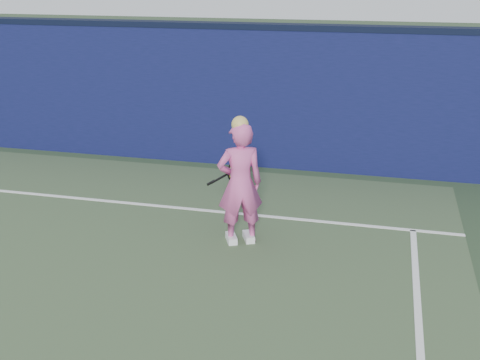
# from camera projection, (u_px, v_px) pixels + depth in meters

# --- Properties ---
(backstop_wall) EXTENTS (24.00, 0.40, 2.50)m
(backstop_wall) POSITION_uv_depth(u_px,v_px,m) (156.00, 94.00, 11.48)
(backstop_wall) COLOR #0C1238
(backstop_wall) RESTS_ON ground
(wall_cap) EXTENTS (24.00, 0.42, 0.10)m
(wall_cap) POSITION_uv_depth(u_px,v_px,m) (153.00, 24.00, 11.04)
(wall_cap) COLOR black
(wall_cap) RESTS_ON backstop_wall
(player) EXTENTS (0.72, 0.62, 1.75)m
(player) POSITION_uv_depth(u_px,v_px,m) (240.00, 183.00, 7.93)
(player) COLOR #D6539C
(player) RESTS_ON ground
(racket) EXTENTS (0.43, 0.47, 0.32)m
(racket) POSITION_uv_depth(u_px,v_px,m) (233.00, 172.00, 8.39)
(racket) COLOR black
(racket) RESTS_ON ground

